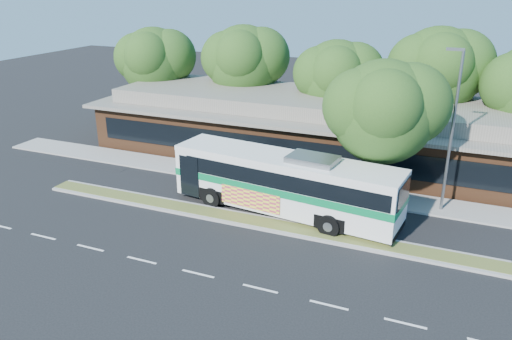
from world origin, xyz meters
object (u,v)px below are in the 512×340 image
Objects in this scene: transit_bus at (286,179)px; lamp_post at (452,128)px; sidewalk_tree at (391,110)px; sedan at (153,137)px.

lamp_post is at bearing 30.93° from transit_bus.
transit_bus is 1.56× the size of sidewalk_tree.
sidewalk_tree is at bearing 38.63° from transit_bus.
lamp_post is 9.29m from transit_bus.
lamp_post reaches higher than transit_bus.
lamp_post is 3.31m from sidewalk_tree.
lamp_post is at bearing -93.67° from sedan.
sedan is (-21.63, 3.70, -4.14)m from lamp_post.
transit_bus is 15.47m from sedan.
sedan is at bearing 167.00° from sidewalk_tree.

